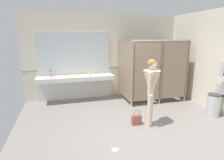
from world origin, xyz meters
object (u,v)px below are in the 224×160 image
object	(u,v)px
trash_bin	(213,105)
handbag	(136,119)
paper_towel_dispenser_lower	(222,90)
person_standing	(151,85)
soap_dispenser	(50,74)
paper_cup	(90,75)

from	to	relation	value
trash_bin	handbag	distance (m)	2.25
handbag	paper_towel_dispenser_lower	bearing A→B (deg)	-1.25
person_standing	handbag	size ratio (longest dim) A/B	4.35
soap_dispenser	paper_cup	distance (m)	1.31
paper_towel_dispenser_lower	soap_dispenser	distance (m)	5.22
person_standing	handbag	xyz separation A→B (m)	(-0.30, 0.11, -0.91)
paper_towel_dispenser_lower	paper_cup	world-z (taller)	paper_cup
paper_towel_dispenser_lower	trash_bin	distance (m)	0.48
person_standing	paper_cup	world-z (taller)	person_standing
paper_towel_dispenser_lower	person_standing	distance (m)	2.24
trash_bin	handbag	xyz separation A→B (m)	(-2.24, 0.10, -0.18)
trash_bin	soap_dispenser	size ratio (longest dim) A/B	2.97
paper_towel_dispenser_lower	paper_cup	distance (m)	3.98
paper_towel_dispenser_lower	person_standing	bearing A→B (deg)	-178.58
person_standing	paper_cup	xyz separation A→B (m)	(-1.09, 2.25, -0.13)
paper_towel_dispenser_lower	handbag	world-z (taller)	paper_towel_dispenser_lower
person_standing	soap_dispenser	xyz separation A→B (m)	(-2.37, 2.53, -0.08)
soap_dispenser	paper_cup	size ratio (longest dim) A/B	2.26
person_standing	soap_dispenser	bearing A→B (deg)	133.16
trash_bin	paper_cup	size ratio (longest dim) A/B	6.69
paper_cup	person_standing	bearing A→B (deg)	-64.08
person_standing	handbag	distance (m)	0.96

